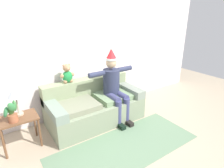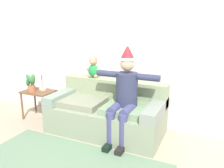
{
  "view_description": "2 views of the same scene",
  "coord_description": "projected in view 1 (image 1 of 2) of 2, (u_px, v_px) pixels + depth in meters",
  "views": [
    {
      "loc": [
        -1.65,
        -2.1,
        2.14
      ],
      "look_at": [
        0.31,
        0.8,
        0.82
      ],
      "focal_mm": 30.02,
      "sensor_mm": 36.0,
      "label": 1
    },
    {
      "loc": [
        1.6,
        -2.31,
        1.8
      ],
      "look_at": [
        0.13,
        0.92,
        0.87
      ],
      "focal_mm": 36.82,
      "sensor_mm": 36.0,
      "label": 2
    }
  ],
  "objects": [
    {
      "name": "teddy_bear",
      "position": [
        67.0,
        74.0,
        3.67
      ],
      "size": [
        0.29,
        0.17,
        0.38
      ],
      "color": "#20883F",
      "rests_on": "couch"
    },
    {
      "name": "potted_plant",
      "position": [
        12.0,
        112.0,
        2.86
      ],
      "size": [
        0.23,
        0.2,
        0.38
      ],
      "color": "#A75E3D",
      "rests_on": "side_table"
    },
    {
      "name": "table_lamp",
      "position": [
        15.0,
        93.0,
        2.98
      ],
      "size": [
        0.24,
        0.24,
        0.51
      ],
      "color": "#BEAA8F",
      "rests_on": "side_table"
    },
    {
      "name": "couch",
      "position": [
        94.0,
        106.0,
        3.9
      ],
      "size": [
        1.92,
        0.94,
        0.85
      ],
      "color": "gray",
      "rests_on": "ground_plane"
    },
    {
      "name": "person_seated",
      "position": [
        114.0,
        85.0,
        3.82
      ],
      "size": [
        1.02,
        0.77,
        1.53
      ],
      "color": "#2E334E",
      "rests_on": "ground_plane"
    },
    {
      "name": "ground_plane",
      "position": [
        123.0,
        145.0,
        3.25
      ],
      "size": [
        10.0,
        10.0,
        0.0
      ],
      "primitive_type": "plane",
      "color": "tan"
    },
    {
      "name": "side_table",
      "position": [
        19.0,
        122.0,
        3.06
      ],
      "size": [
        0.6,
        0.41,
        0.56
      ],
      "color": "brown",
      "rests_on": "ground_plane"
    },
    {
      "name": "back_wall",
      "position": [
        80.0,
        53.0,
        3.97
      ],
      "size": [
        7.0,
        0.1,
        2.7
      ],
      "primitive_type": "cube",
      "color": "silver",
      "rests_on": "ground_plane"
    },
    {
      "name": "area_rug",
      "position": [
        125.0,
        147.0,
        3.19
      ],
      "size": [
        2.58,
        1.04,
        0.01
      ],
      "primitive_type": "cube",
      "color": "slate",
      "rests_on": "ground_plane"
    }
  ]
}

